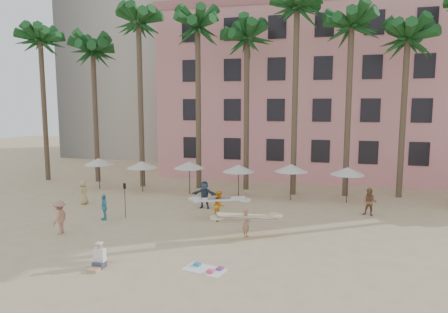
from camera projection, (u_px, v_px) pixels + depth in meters
name	position (u px, v px, depth m)	size (l,w,h in m)	color
ground	(203.00, 258.00, 18.56)	(120.00, 120.00, 0.00)	#D1B789
pink_hotel	(343.00, 96.00, 40.81)	(35.00, 14.00, 16.00)	#DD8C86
palm_row	(265.00, 29.00, 31.16)	(44.40, 5.40, 16.30)	brown
umbrella_row	(213.00, 166.00, 31.00)	(22.50, 2.70, 2.73)	#332B23
beach_towel	(206.00, 269.00, 17.27)	(1.99, 1.40, 0.14)	white
carrier_yellow	(246.00, 220.00, 21.36)	(3.23, 1.91, 1.66)	tan
carrier_white	(219.00, 204.00, 24.76)	(3.23, 1.21, 1.81)	orange
beachgoers	(173.00, 202.00, 25.50)	(20.36, 9.09, 1.89)	brown
paddle	(125.00, 196.00, 24.97)	(0.18, 0.04, 2.23)	black
seated_man	(99.00, 259.00, 17.43)	(0.49, 0.86, 1.12)	#3F3F4C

